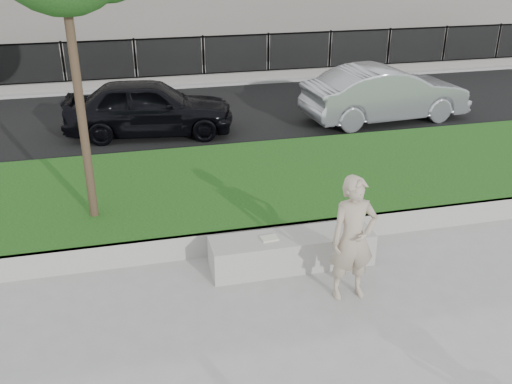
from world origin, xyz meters
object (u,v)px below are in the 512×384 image
object	(u,v)px
book	(269,238)
man	(353,239)
stone_bench	(292,251)
car_dark	(149,107)
car_silver	(386,94)

from	to	relation	value
book	man	bearing A→B (deg)	-50.31
stone_bench	book	size ratio (longest dim) A/B	10.01
car_dark	car_silver	distance (m)	6.18
car_dark	book	bearing A→B (deg)	-161.71
man	car_silver	size ratio (longest dim) A/B	0.41
stone_bench	car_silver	size ratio (longest dim) A/B	0.57
book	car_silver	bearing A→B (deg)	47.73
man	car_dark	bearing A→B (deg)	105.74
stone_bench	man	bearing A→B (deg)	-59.49
stone_bench	car_silver	xyz separation A→B (m)	(4.54, 6.40, 0.51)
stone_bench	car_silver	distance (m)	7.86
car_dark	stone_bench	bearing A→B (deg)	-158.75
car_dark	car_silver	xyz separation A→B (m)	(6.17, -0.30, 0.03)
stone_bench	car_dark	bearing A→B (deg)	103.67
man	car_silver	bearing A→B (deg)	61.28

